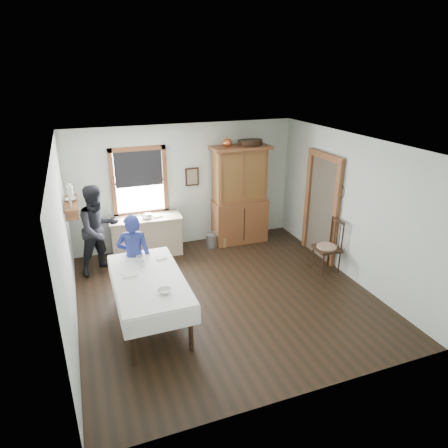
% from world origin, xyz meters
% --- Properties ---
extents(room, '(5.01, 5.01, 2.70)m').
position_xyz_m(room, '(0.00, 0.00, 1.35)').
color(room, black).
rests_on(room, ground).
extents(window, '(1.18, 0.07, 1.48)m').
position_xyz_m(window, '(-1.00, 2.46, 1.63)').
color(window, white).
rests_on(window, room).
extents(doorway, '(0.09, 1.14, 2.22)m').
position_xyz_m(doorway, '(2.46, 0.85, 1.16)').
color(doorway, '#4A4135').
rests_on(doorway, room).
extents(wall_shelf, '(0.24, 1.00, 0.44)m').
position_xyz_m(wall_shelf, '(-2.37, 1.54, 1.57)').
color(wall_shelf, brown).
rests_on(wall_shelf, room).
extents(framed_picture, '(0.30, 0.04, 0.40)m').
position_xyz_m(framed_picture, '(0.15, 2.46, 1.55)').
color(framed_picture, black).
rests_on(framed_picture, room).
extents(rug_beater, '(0.01, 0.27, 0.27)m').
position_xyz_m(rug_beater, '(2.45, 0.30, 1.72)').
color(rug_beater, black).
rests_on(rug_beater, room).
extents(work_counter, '(1.52, 0.64, 0.85)m').
position_xyz_m(work_counter, '(-0.98, 2.15, 0.43)').
color(work_counter, tan).
rests_on(work_counter, room).
extents(china_hutch, '(1.31, 0.64, 2.21)m').
position_xyz_m(china_hutch, '(1.16, 2.15, 1.11)').
color(china_hutch, brown).
rests_on(china_hutch, room).
extents(dining_table, '(1.08, 2.03, 0.81)m').
position_xyz_m(dining_table, '(-1.38, -0.33, 0.41)').
color(dining_table, white).
rests_on(dining_table, room).
extents(spindle_chair, '(0.52, 0.52, 1.08)m').
position_xyz_m(spindle_chair, '(2.20, 0.17, 0.54)').
color(spindle_chair, black).
rests_on(spindle_chair, room).
extents(pail, '(0.27, 0.27, 0.28)m').
position_xyz_m(pail, '(0.45, 2.05, 0.14)').
color(pail, '#919499').
rests_on(pail, room).
extents(wicker_basket, '(0.41, 0.32, 0.22)m').
position_xyz_m(wicker_basket, '(0.83, 2.03, 0.11)').
color(wicker_basket, olive).
rests_on(wicker_basket, room).
extents(woman_blue, '(0.59, 0.45, 1.44)m').
position_xyz_m(woman_blue, '(-1.47, 0.52, 0.72)').
color(woman_blue, navy).
rests_on(woman_blue, room).
extents(figure_dark, '(0.99, 0.92, 1.63)m').
position_xyz_m(figure_dark, '(-1.96, 1.74, 0.82)').
color(figure_dark, black).
rests_on(figure_dark, room).
extents(table_cup_a, '(0.16, 0.16, 0.10)m').
position_xyz_m(table_cup_a, '(-1.41, 0.24, 0.86)').
color(table_cup_a, silver).
rests_on(table_cup_a, dining_table).
extents(table_cup_b, '(0.12, 0.12, 0.09)m').
position_xyz_m(table_cup_b, '(-1.40, 0.06, 0.86)').
color(table_cup_b, silver).
rests_on(table_cup_b, dining_table).
extents(table_bowl, '(0.28, 0.28, 0.05)m').
position_xyz_m(table_bowl, '(-1.24, -0.85, 0.84)').
color(table_bowl, silver).
rests_on(table_bowl, dining_table).
extents(counter_book, '(0.23, 0.26, 0.02)m').
position_xyz_m(counter_book, '(-0.84, 2.13, 0.87)').
color(counter_book, '#7F7255').
rests_on(counter_book, work_counter).
extents(counter_bowl, '(0.25, 0.25, 0.06)m').
position_xyz_m(counter_bowl, '(-0.99, 2.06, 0.89)').
color(counter_bowl, silver).
rests_on(counter_bowl, work_counter).
extents(shelf_bowl, '(0.22, 0.22, 0.05)m').
position_xyz_m(shelf_bowl, '(-2.37, 1.55, 1.60)').
color(shelf_bowl, silver).
rests_on(shelf_bowl, wall_shelf).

